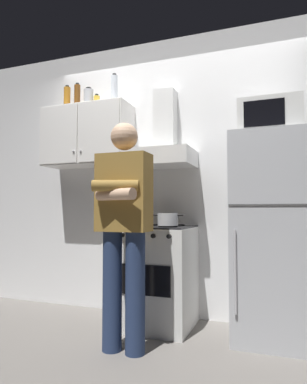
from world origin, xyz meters
name	(u,v)px	position (x,y,z in m)	size (l,w,h in m)	color
ground_plane	(154,337)	(0.00, 0.00, 0.00)	(7.00, 7.00, 0.00)	slate
back_wall_tiled	(174,175)	(0.00, 0.60, 1.35)	(4.80, 0.10, 2.70)	white
upper_cabinet	(87,136)	(-0.85, 0.37, 1.75)	(0.90, 0.37, 0.60)	white
stove_oven	(158,275)	(-0.05, 0.25, 0.43)	(0.60, 0.62, 0.87)	white
range_hood	(162,146)	(-0.05, 0.38, 1.60)	(0.60, 0.44, 0.75)	white
refrigerator	(272,236)	(0.90, 0.25, 0.80)	(0.60, 0.62, 1.60)	silver
microwave	(270,118)	(0.90, 0.27, 1.74)	(0.48, 0.37, 0.28)	silver
person_standing	(124,224)	(-0.10, -0.36, 0.90)	(0.38, 0.33, 1.64)	navy
cooking_pot	(168,219)	(0.08, 0.13, 0.93)	(0.27, 0.17, 0.10)	#B7BABF
bottle_beer_brown	(77,96)	(-0.97, 0.38, 2.17)	(0.06, 0.06, 0.26)	brown
bottle_spice_jar	(97,101)	(-0.75, 0.39, 2.11)	(0.06, 0.06, 0.12)	gold
bottle_canister_steel	(89,98)	(-0.85, 0.39, 2.14)	(0.10, 0.10, 0.20)	#B2B5BA
bottle_liquor_amber	(67,99)	(-1.11, 0.40, 2.17)	(0.07, 0.07, 0.26)	#B7721E
bottle_vodka_clear	(114,89)	(-0.54, 0.36, 2.19)	(0.07, 0.07, 0.29)	silver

